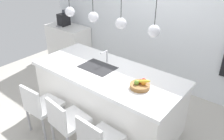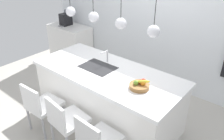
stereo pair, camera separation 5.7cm
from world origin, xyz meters
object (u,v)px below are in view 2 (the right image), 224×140
(coffee_machine, at_px, (66,19))
(chair_middle, at_px, (66,120))
(fruit_bowl, at_px, (140,85))
(chair_far, at_px, (97,140))
(chair_near, at_px, (41,105))

(coffee_machine, relative_size, chair_middle, 0.44)
(fruit_bowl, height_order, chair_middle, fruit_bowl)
(fruit_bowl, bearing_deg, coffee_machine, 156.67)
(fruit_bowl, relative_size, chair_middle, 0.32)
(fruit_bowl, height_order, chair_far, fruit_bowl)
(coffee_machine, relative_size, chair_far, 0.43)
(fruit_bowl, height_order, chair_near, fruit_bowl)
(fruit_bowl, xyz_separation_m, chair_middle, (-0.67, -0.79, -0.46))
(fruit_bowl, relative_size, chair_far, 0.32)
(fruit_bowl, xyz_separation_m, chair_near, (-1.26, -0.79, -0.48))
(coffee_machine, xyz_separation_m, chair_near, (1.92, -2.16, -0.53))
(chair_near, distance_m, chair_middle, 0.58)
(coffee_machine, bearing_deg, chair_middle, -40.78)
(chair_near, bearing_deg, chair_far, 0.08)
(fruit_bowl, bearing_deg, chair_far, -95.62)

